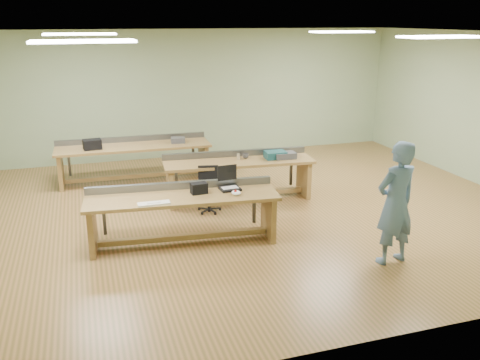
{
  "coord_description": "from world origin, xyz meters",
  "views": [
    {
      "loc": [
        -2.59,
        -7.93,
        3.23
      ],
      "look_at": [
        -0.29,
        -0.6,
        0.77
      ],
      "focal_mm": 38.0,
      "sensor_mm": 36.0,
      "label": 1
    }
  ],
  "objects_px": {
    "drinks_can": "(238,157)",
    "laptop_base": "(230,189)",
    "parts_bin_grey": "(284,155)",
    "mug": "(246,156)",
    "camera_bag": "(199,188)",
    "person": "(396,203)",
    "workbench_back": "(134,154)",
    "parts_bin_teal": "(275,155)",
    "workbench_front": "(183,208)",
    "workbench_mid": "(238,170)",
    "task_chair": "(209,195)"
  },
  "relations": [
    {
      "from": "person",
      "to": "laptop_base",
      "type": "bearing_deg",
      "value": -48.46
    },
    {
      "from": "workbench_mid",
      "to": "workbench_back",
      "type": "distance_m",
      "value": 2.45
    },
    {
      "from": "laptop_base",
      "to": "camera_bag",
      "type": "bearing_deg",
      "value": 179.36
    },
    {
      "from": "parts_bin_grey",
      "to": "mug",
      "type": "bearing_deg",
      "value": 163.39
    },
    {
      "from": "laptop_base",
      "to": "parts_bin_grey",
      "type": "height_order",
      "value": "parts_bin_grey"
    },
    {
      "from": "workbench_back",
      "to": "camera_bag",
      "type": "distance_m",
      "value": 3.42
    },
    {
      "from": "task_chair",
      "to": "parts_bin_teal",
      "type": "bearing_deg",
      "value": 26.49
    },
    {
      "from": "workbench_front",
      "to": "task_chair",
      "type": "relative_size",
      "value": 3.65
    },
    {
      "from": "parts_bin_grey",
      "to": "workbench_mid",
      "type": "bearing_deg",
      "value": 170.93
    },
    {
      "from": "parts_bin_grey",
      "to": "task_chair",
      "type": "bearing_deg",
      "value": -168.53
    },
    {
      "from": "workbench_front",
      "to": "parts_bin_grey",
      "type": "distance_m",
      "value": 2.67
    },
    {
      "from": "workbench_back",
      "to": "task_chair",
      "type": "distance_m",
      "value": 2.45
    },
    {
      "from": "person",
      "to": "mug",
      "type": "relative_size",
      "value": 15.14
    },
    {
      "from": "workbench_back",
      "to": "parts_bin_teal",
      "type": "bearing_deg",
      "value": -36.24
    },
    {
      "from": "mug",
      "to": "parts_bin_grey",
      "type": "bearing_deg",
      "value": -16.61
    },
    {
      "from": "workbench_mid",
      "to": "parts_bin_teal",
      "type": "height_order",
      "value": "parts_bin_teal"
    },
    {
      "from": "workbench_front",
      "to": "workbench_back",
      "type": "xyz_separation_m",
      "value": [
        -0.35,
        3.36,
        0.01
      ]
    },
    {
      "from": "workbench_front",
      "to": "drinks_can",
      "type": "xyz_separation_m",
      "value": [
        1.38,
        1.65,
        0.25
      ]
    },
    {
      "from": "parts_bin_teal",
      "to": "mug",
      "type": "distance_m",
      "value": 0.55
    },
    {
      "from": "task_chair",
      "to": "drinks_can",
      "type": "bearing_deg",
      "value": 47.15
    },
    {
      "from": "workbench_back",
      "to": "parts_bin_grey",
      "type": "distance_m",
      "value": 3.2
    },
    {
      "from": "laptop_base",
      "to": "camera_bag",
      "type": "relative_size",
      "value": 1.27
    },
    {
      "from": "camera_bag",
      "to": "parts_bin_grey",
      "type": "relative_size",
      "value": 0.59
    },
    {
      "from": "parts_bin_grey",
      "to": "mug",
      "type": "height_order",
      "value": "parts_bin_grey"
    },
    {
      "from": "workbench_mid",
      "to": "parts_bin_teal",
      "type": "relative_size",
      "value": 7.33
    },
    {
      "from": "workbench_back",
      "to": "task_chair",
      "type": "height_order",
      "value": "workbench_back"
    },
    {
      "from": "workbench_mid",
      "to": "parts_bin_grey",
      "type": "xyz_separation_m",
      "value": [
        0.85,
        -0.14,
        0.25
      ]
    },
    {
      "from": "laptop_base",
      "to": "parts_bin_grey",
      "type": "relative_size",
      "value": 0.75
    },
    {
      "from": "laptop_base",
      "to": "mug",
      "type": "relative_size",
      "value": 2.66
    },
    {
      "from": "person",
      "to": "camera_bag",
      "type": "height_order",
      "value": "person"
    },
    {
      "from": "task_chair",
      "to": "mug",
      "type": "relative_size",
      "value": 6.92
    },
    {
      "from": "workbench_front",
      "to": "mug",
      "type": "xyz_separation_m",
      "value": [
        1.53,
        1.67,
        0.24
      ]
    },
    {
      "from": "workbench_mid",
      "to": "mug",
      "type": "xyz_separation_m",
      "value": [
        0.16,
        0.07,
        0.24
      ]
    },
    {
      "from": "camera_bag",
      "to": "task_chair",
      "type": "relative_size",
      "value": 0.3
    },
    {
      "from": "camera_bag",
      "to": "parts_bin_grey",
      "type": "xyz_separation_m",
      "value": [
        1.96,
        1.47,
        -0.03
      ]
    },
    {
      "from": "person",
      "to": "camera_bag",
      "type": "xyz_separation_m",
      "value": [
        -2.36,
        1.5,
        -0.03
      ]
    },
    {
      "from": "laptop_base",
      "to": "drinks_can",
      "type": "bearing_deg",
      "value": 65.06
    },
    {
      "from": "workbench_mid",
      "to": "camera_bag",
      "type": "relative_size",
      "value": 11.74
    },
    {
      "from": "workbench_mid",
      "to": "laptop_base",
      "type": "distance_m",
      "value": 1.71
    },
    {
      "from": "workbench_back",
      "to": "parts_bin_teal",
      "type": "height_order",
      "value": "parts_bin_teal"
    },
    {
      "from": "drinks_can",
      "to": "parts_bin_teal",
      "type": "bearing_deg",
      "value": -11.18
    },
    {
      "from": "workbench_back",
      "to": "camera_bag",
      "type": "height_order",
      "value": "camera_bag"
    },
    {
      "from": "drinks_can",
      "to": "laptop_base",
      "type": "bearing_deg",
      "value": -111.56
    },
    {
      "from": "workbench_front",
      "to": "mug",
      "type": "height_order",
      "value": "workbench_front"
    },
    {
      "from": "task_chair",
      "to": "workbench_back",
      "type": "bearing_deg",
      "value": 127.04
    },
    {
      "from": "parts_bin_grey",
      "to": "drinks_can",
      "type": "xyz_separation_m",
      "value": [
        -0.84,
        0.18,
        -0.0
      ]
    },
    {
      "from": "laptop_base",
      "to": "task_chair",
      "type": "bearing_deg",
      "value": 89.21
    },
    {
      "from": "workbench_mid",
      "to": "workbench_back",
      "type": "xyz_separation_m",
      "value": [
        -1.71,
        1.75,
        0.01
      ]
    },
    {
      "from": "person",
      "to": "drinks_can",
      "type": "bearing_deg",
      "value": -78.02
    },
    {
      "from": "workbench_front",
      "to": "camera_bag",
      "type": "relative_size",
      "value": 12.11
    }
  ]
}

